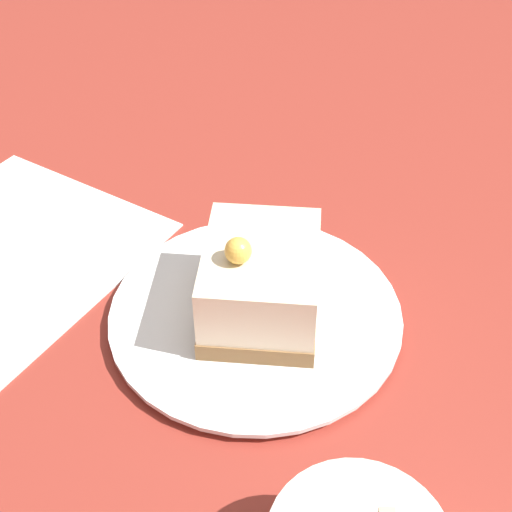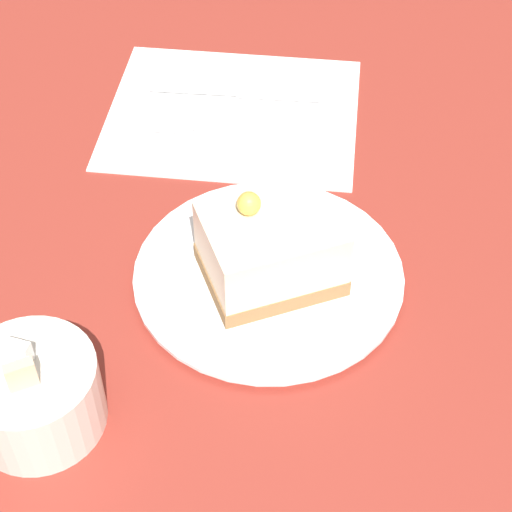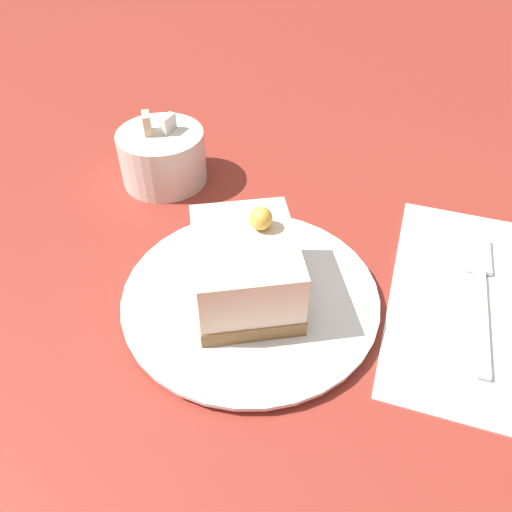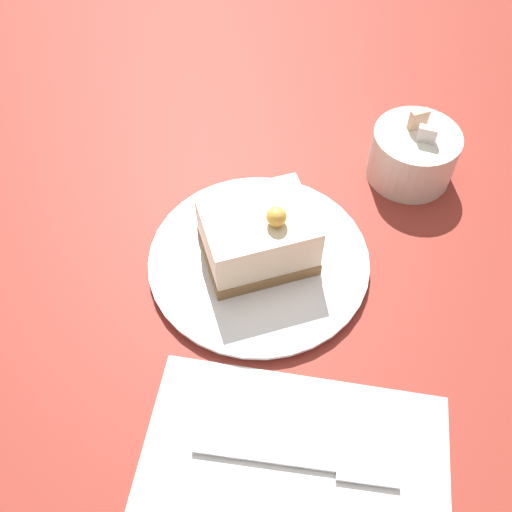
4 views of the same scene
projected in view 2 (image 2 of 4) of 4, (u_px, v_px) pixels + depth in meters
The scene contains 7 objects.
ground_plane at pixel (313, 307), 0.69m from camera, with size 4.00×4.00×0.00m, color maroon.
plate at pixel (268, 275), 0.70m from camera, with size 0.22×0.22×0.01m.
cake_slice at pixel (271, 249), 0.68m from camera, with size 0.11×0.12×0.08m.
napkin at pixel (233, 112), 0.86m from camera, with size 0.26×0.29×0.00m.
fork at pixel (213, 127), 0.84m from camera, with size 0.05×0.17×0.00m.
knife at pixel (253, 93), 0.88m from camera, with size 0.05×0.18×0.00m.
sugar_bowl at pixel (34, 395), 0.59m from camera, with size 0.10×0.10×0.08m.
Camera 2 is at (-0.44, 0.09, 0.53)m, focal length 60.00 mm.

